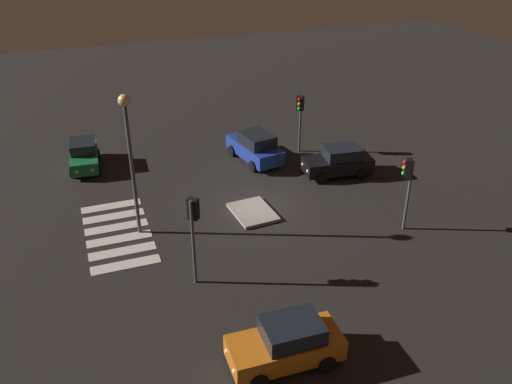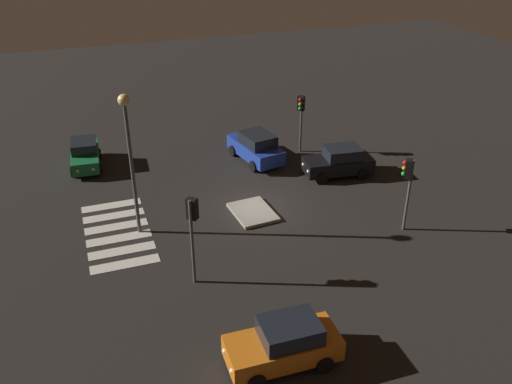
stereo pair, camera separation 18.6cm
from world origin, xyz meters
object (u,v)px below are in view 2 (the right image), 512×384
car_green (85,154)px  traffic_light_west (301,110)px  car_black (339,162)px  car_orange (284,344)px  traffic_light_east (193,220)px  car_blue (256,147)px  street_lamp (129,141)px  traffic_island (253,212)px  traffic_light_north (408,177)px

car_green → traffic_light_west: (2.44, 13.55, 2.14)m
car_black → car_orange: bearing=62.5°
car_black → traffic_light_east: size_ratio=1.04×
car_black → traffic_light_west: traffic_light_west is taller
car_black → car_blue: (-3.62, -4.07, 0.05)m
car_black → traffic_light_east: traffic_light_east is taller
traffic_light_east → traffic_light_west: (-11.11, 9.78, -0.19)m
car_black → car_blue: 5.45m
car_blue → traffic_light_east: traffic_light_east is taller
car_blue → street_lamp: size_ratio=0.63×
car_green → street_lamp: street_lamp is taller
car_black → car_orange: size_ratio=1.02×
traffic_island → street_lamp: (-0.22, -6.04, 4.92)m
traffic_light_east → car_black: bearing=-13.9°
traffic_island → car_green: size_ratio=0.72×
traffic_island → car_black: (-2.63, 6.44, 0.80)m
traffic_island → car_orange: 10.69m
traffic_island → traffic_light_east: traffic_light_east is taller
street_lamp → car_black: bearing=100.9°
car_blue → car_orange: (16.65, -4.75, -0.04)m
traffic_light_north → traffic_light_east: traffic_light_east is taller
car_green → traffic_light_west: size_ratio=1.02×
car_black → street_lamp: size_ratio=0.59×
traffic_island → car_blue: size_ratio=0.62×
car_black → traffic_light_east: (7.23, -10.70, 2.26)m
traffic_light_north → car_orange: bearing=70.8°
traffic_island → street_lamp: street_lamp is taller
traffic_island → traffic_light_east: (4.59, -4.25, 3.06)m
car_green → car_black: bearing=70.4°
traffic_light_west → car_green: bearing=-59.5°
traffic_island → traffic_light_east: bearing=-42.8°
car_black → car_blue: bearing=-35.1°
car_blue → car_orange: 17.32m
car_blue → car_black: bearing=-142.8°
traffic_island → street_lamp: bearing=-92.1°
traffic_light_north → street_lamp: bearing=17.1°
car_orange → traffic_light_north: traffic_light_north is taller
traffic_light_east → street_lamp: bearing=62.4°
street_lamp → car_orange: bearing=19.0°
traffic_light_west → car_orange: bearing=15.7°
traffic_light_west → traffic_light_north: bearing=46.9°
car_green → car_orange: (19.36, 5.64, 0.07)m
street_lamp → car_green: bearing=-167.2°
traffic_island → traffic_light_west: bearing=139.7°
traffic_island → car_green: car_green is taller
traffic_island → traffic_light_west: traffic_light_west is taller
car_orange → car_black: bearing=-122.9°
traffic_light_north → traffic_light_east: bearing=38.7°
car_black → traffic_light_west: bearing=-70.1°
car_orange → traffic_light_north: bearing=-143.3°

